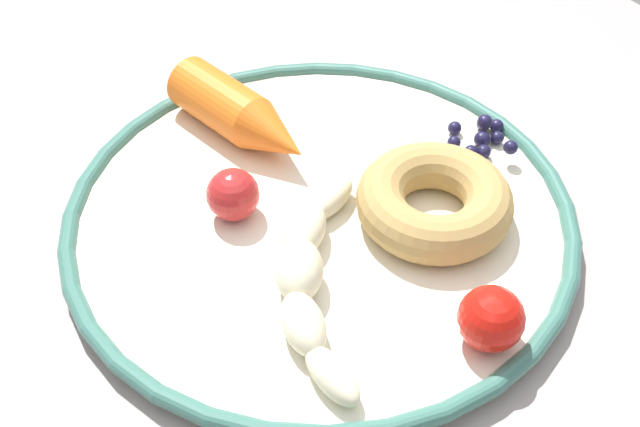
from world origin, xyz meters
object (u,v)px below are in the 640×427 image
Objects in this scene: tomato_mid at (491,319)px; blueberry_pile at (482,136)px; banana at (309,275)px; donut at (434,201)px; carrot_orange at (242,116)px; dining_table at (294,369)px; tomato_near at (232,195)px; plate at (320,217)px.

blueberry_pile is at bearing -42.03° from tomato_mid.
banana is 0.10m from donut.
carrot_orange is 0.16m from donut.
banana is (-0.01, -0.00, 0.11)m from dining_table.
tomato_near reaches higher than dining_table.
dining_table is 0.22m from blueberry_pile.
tomato_mid is at bearing 137.97° from blueberry_pile.
blueberry_pile is 0.18m from tomato_mid.
plate is at bearing 7.84° from tomato_mid.
banana is 2.92× the size of blueberry_pile.
dining_table is 0.16m from donut.
dining_table is 10.96× the size of donut.
plate is 0.14m from blueberry_pile.
dining_table is 0.12m from banana.
tomato_near reaches higher than donut.
tomato_mid is at bearing -158.92° from tomato_near.
carrot_orange is at bearing -16.27° from banana.
donut is at bearing -88.64° from banana.
blueberry_pile is at bearing -77.29° from banana.
plate is at bearing -124.59° from tomato_near.
tomato_near reaches higher than banana.
dining_table is 21.56× the size of blueberry_pile.
donut is 2.66× the size of tomato_mid.
donut is at bearing 115.70° from blueberry_pile.
dining_table is 29.18× the size of tomato_mid.
plate is 9.74× the size of tomato_near.
tomato_mid reaches higher than donut.
banana is at bearing 102.71° from blueberry_pile.
carrot_orange is at bearing 4.69° from tomato_mid.
carrot_orange is 0.24m from tomato_mid.
tomato_near is 0.91× the size of tomato_mid.
dining_table is 8.78× the size of carrot_orange.
carrot_orange is 3.32× the size of tomato_mid.
dining_table is at bearing 14.68° from banana.
tomato_mid is (-0.24, -0.02, -0.00)m from carrot_orange.
carrot_orange is 0.08m from tomato_near.
tomato_near is at bearing 77.54° from blueberry_pile.
carrot_orange is at bearing -35.94° from tomato_near.
dining_table is 0.14m from tomato_near.
donut is at bearing -96.48° from dining_table.
banana is at bearing 34.43° from tomato_mid.
dining_table is at bearing 126.67° from plate.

